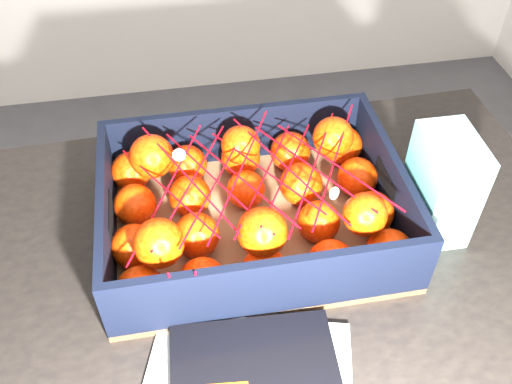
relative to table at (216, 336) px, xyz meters
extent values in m
cube|color=black|center=(0.00, 0.00, 0.08)|extent=(1.23, 0.84, 0.04)
cylinder|color=black|center=(0.55, 0.35, -0.30)|extent=(0.06, 0.06, 0.71)
cube|color=olive|center=(0.08, 0.12, 0.10)|extent=(0.44, 0.33, 0.01)
cube|color=black|center=(0.08, 0.28, 0.16)|extent=(0.44, 0.01, 0.12)
cube|color=black|center=(0.08, -0.04, 0.16)|extent=(0.44, 0.01, 0.12)
cube|color=black|center=(-0.14, 0.12, 0.16)|extent=(0.01, 0.31, 0.12)
cube|color=black|center=(0.29, 0.12, 0.16)|extent=(0.01, 0.31, 0.12)
sphere|color=#F43305|center=(-0.09, 0.00, 0.14)|extent=(0.07, 0.07, 0.07)
sphere|color=#F43305|center=(-0.10, 0.08, 0.14)|extent=(0.07, 0.07, 0.07)
sphere|color=#F43305|center=(-0.10, 0.16, 0.14)|extent=(0.06, 0.06, 0.06)
sphere|color=#F43305|center=(-0.10, 0.24, 0.14)|extent=(0.06, 0.06, 0.06)
sphere|color=#F43305|center=(-0.01, 0.00, 0.14)|extent=(0.07, 0.07, 0.07)
sphere|color=#F43305|center=(-0.01, 0.08, 0.14)|extent=(0.07, 0.07, 0.07)
sphere|color=#F43305|center=(-0.01, 0.16, 0.14)|extent=(0.07, 0.07, 0.07)
sphere|color=#F43305|center=(-0.01, 0.24, 0.14)|extent=(0.07, 0.07, 0.07)
sphere|color=#F43305|center=(0.08, 0.00, 0.14)|extent=(0.06, 0.06, 0.06)
sphere|color=#F43305|center=(0.08, 0.08, 0.14)|extent=(0.06, 0.06, 0.06)
sphere|color=#F43305|center=(0.08, 0.16, 0.14)|extent=(0.06, 0.06, 0.06)
sphere|color=#F43305|center=(0.08, 0.24, 0.14)|extent=(0.07, 0.07, 0.07)
sphere|color=#F43305|center=(0.17, 0.00, 0.14)|extent=(0.07, 0.07, 0.07)
sphere|color=#F43305|center=(0.17, 0.08, 0.14)|extent=(0.06, 0.06, 0.06)
sphere|color=#F43305|center=(0.16, 0.16, 0.14)|extent=(0.07, 0.07, 0.07)
sphere|color=#F43305|center=(0.16, 0.24, 0.14)|extent=(0.07, 0.07, 0.07)
sphere|color=#F43305|center=(0.26, 0.00, 0.14)|extent=(0.07, 0.07, 0.07)
sphere|color=#F43305|center=(0.26, 0.08, 0.14)|extent=(0.07, 0.07, 0.07)
sphere|color=#F43305|center=(0.26, 0.16, 0.14)|extent=(0.07, 0.07, 0.07)
sphere|color=#F43305|center=(0.26, 0.24, 0.14)|extent=(0.07, 0.07, 0.07)
sphere|color=#F43305|center=(-0.06, 0.03, 0.19)|extent=(0.07, 0.07, 0.07)
sphere|color=#F43305|center=(-0.06, 0.21, 0.19)|extent=(0.07, 0.07, 0.07)
sphere|color=#F43305|center=(0.08, 0.03, 0.19)|extent=(0.07, 0.07, 0.07)
sphere|color=#F43305|center=(0.08, 0.21, 0.19)|extent=(0.06, 0.06, 0.06)
sphere|color=#F43305|center=(0.22, 0.04, 0.19)|extent=(0.06, 0.06, 0.06)
sphere|color=#F43305|center=(0.22, 0.21, 0.19)|extent=(0.07, 0.07, 0.07)
cylinder|color=#B60612|center=(-0.04, 0.12, 0.21)|extent=(0.12, 0.23, 0.04)
cylinder|color=#B60612|center=(-0.01, 0.12, 0.22)|extent=(0.12, 0.23, 0.03)
cylinder|color=#B60612|center=(0.03, 0.12, 0.22)|extent=(0.13, 0.23, 0.00)
cylinder|color=#B60612|center=(0.06, 0.12, 0.21)|extent=(0.13, 0.23, 0.02)
cylinder|color=#B60612|center=(0.10, 0.13, 0.22)|extent=(0.12, 0.23, 0.03)
cylinder|color=#B60612|center=(0.13, 0.12, 0.22)|extent=(0.12, 0.23, 0.02)
cylinder|color=#B60612|center=(0.17, 0.13, 0.21)|extent=(0.12, 0.23, 0.02)
cylinder|color=#B60612|center=(0.20, 0.12, 0.22)|extent=(0.13, 0.23, 0.02)
cylinder|color=#B60612|center=(-0.04, 0.12, 0.21)|extent=(0.12, 0.23, 0.04)
cylinder|color=#B60612|center=(-0.01, 0.12, 0.22)|extent=(0.13, 0.23, 0.01)
cylinder|color=#B60612|center=(0.03, 0.12, 0.21)|extent=(0.13, 0.23, 0.01)
cylinder|color=#B60612|center=(0.06, 0.13, 0.22)|extent=(0.12, 0.23, 0.03)
cylinder|color=#B60612|center=(0.10, 0.12, 0.21)|extent=(0.13, 0.23, 0.02)
cylinder|color=#B60612|center=(0.13, 0.13, 0.21)|extent=(0.12, 0.23, 0.03)
cylinder|color=#B60612|center=(0.17, 0.12, 0.21)|extent=(0.13, 0.23, 0.02)
cylinder|color=#B60612|center=(0.20, 0.13, 0.21)|extent=(0.12, 0.23, 0.03)
cylinder|color=#B60612|center=(-0.05, -0.03, 0.18)|extent=(0.00, 0.03, 0.09)
cylinder|color=#B60612|center=(-0.02, -0.03, 0.18)|extent=(0.01, 0.04, 0.08)
cube|color=white|center=(0.36, 0.08, 0.18)|extent=(0.08, 0.11, 0.17)
camera|label=1|loc=(-0.02, -0.46, 0.77)|focal=39.63mm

